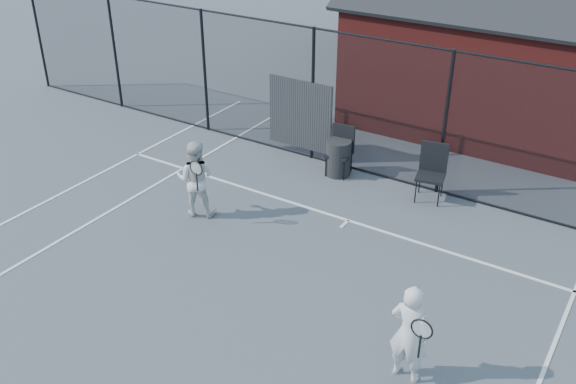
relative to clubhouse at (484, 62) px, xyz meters
The scene contains 9 objects.
ground 9.16m from the clubhouse, 93.18° to the right, with size 80.00×80.00×0.00m, color #4F535A.
court_lines 10.46m from the clubhouse, 92.77° to the right, with size 11.02×18.00×0.01m.
fence 4.09m from the clubhouse, 101.37° to the right, with size 22.04×3.00×3.00m.
clubhouse is the anchor object (origin of this frame).
player_front 9.44m from the clubhouse, 77.55° to the right, with size 0.67×0.50×1.50m.
player_back 8.00m from the clubhouse, 112.98° to the right, with size 0.91×0.83×1.52m.
chair_left 4.80m from the clubhouse, 109.83° to the right, with size 0.51×0.53×1.06m, color black.
chair_right 4.55m from the clubhouse, 83.86° to the right, with size 0.55×0.57×1.14m, color black.
waste_bin 4.84m from the clubhouse, 109.98° to the right, with size 0.54×0.54×0.79m, color black.
Camera 1 is at (4.63, -6.45, 6.41)m, focal length 40.00 mm.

